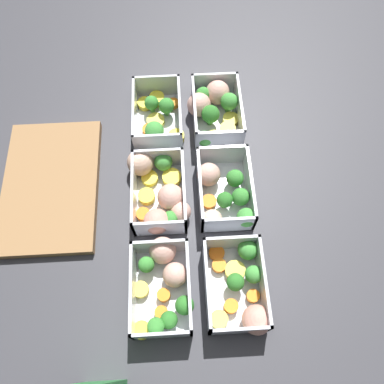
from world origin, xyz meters
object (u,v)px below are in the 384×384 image
object	(u,v)px
container_near_left	(241,289)
container_far_center	(159,192)
container_near_center	(224,192)
container_near_right	(213,108)
container_far_right	(158,116)
container_far_left	(164,283)

from	to	relation	value
container_near_left	container_far_center	distance (m)	0.23
container_near_center	container_far_center	bearing A→B (deg)	85.99
container_near_left	container_near_right	size ratio (longest dim) A/B	1.05
container_near_left	container_far_right	world-z (taller)	same
container_near_left	container_far_center	size ratio (longest dim) A/B	0.93
container_far_left	container_far_right	size ratio (longest dim) A/B	1.19
container_near_right	container_far_left	bearing A→B (deg)	162.52
container_near_center	container_far_left	world-z (taller)	same
container_near_center	container_near_left	bearing A→B (deg)	-176.07
container_far_left	container_far_right	bearing A→B (deg)	0.60
container_near_center	container_near_right	bearing A→B (deg)	1.40
container_near_center	container_far_center	distance (m)	0.12
container_near_right	container_far_right	world-z (taller)	same
container_near_left	container_near_center	xyz separation A→B (m)	(0.18, 0.01, 0.00)
container_near_left	container_far_left	world-z (taller)	same
container_near_right	container_far_center	distance (m)	0.22
container_near_left	container_near_right	distance (m)	0.37
container_near_left	container_far_left	size ratio (longest dim) A/B	0.94
container_far_center	container_near_right	bearing A→B (deg)	-32.07
container_near_center	container_near_right	world-z (taller)	same
container_far_center	container_far_right	size ratio (longest dim) A/B	1.21
container_near_center	container_far_center	world-z (taller)	same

